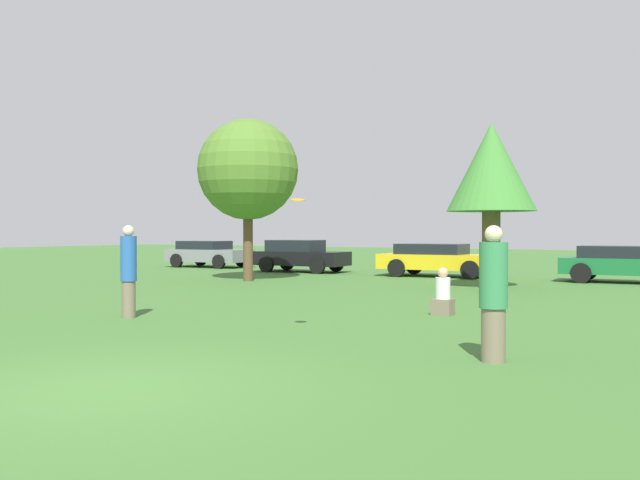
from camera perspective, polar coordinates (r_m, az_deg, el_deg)
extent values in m
plane|color=#3D6B2D|center=(8.14, -17.34, -11.69)|extent=(120.00, 120.00, 0.00)
cylinder|color=#726651|center=(14.51, -15.42, -4.73)|extent=(0.27, 0.27, 0.74)
cylinder|color=#2659A5|center=(14.46, -15.44, -1.47)|extent=(0.32, 0.32, 0.91)
sphere|color=beige|center=(14.45, -15.44, 0.73)|extent=(0.23, 0.23, 0.23)
cylinder|color=#726651|center=(9.62, 14.03, -7.57)|extent=(0.32, 0.32, 0.72)
cylinder|color=#337F4C|center=(9.54, 14.05, -2.81)|extent=(0.38, 0.38, 0.88)
sphere|color=beige|center=(9.52, 14.06, 0.47)|extent=(0.24, 0.24, 0.24)
cylinder|color=orange|center=(11.42, -1.83, 3.31)|extent=(0.24, 0.24, 0.08)
cube|color=#726651|center=(14.72, 10.04, -5.43)|extent=(0.41, 0.34, 0.33)
cylinder|color=silver|center=(14.68, 10.04, -3.91)|extent=(0.31, 0.31, 0.45)
sphere|color=tan|center=(14.66, 10.05, -2.65)|extent=(0.22, 0.22, 0.22)
cylinder|color=brown|center=(24.37, -5.93, 0.07)|extent=(0.34, 0.34, 2.92)
sphere|color=#4C7528|center=(24.46, -5.93, 5.77)|extent=(3.52, 3.52, 3.52)
cylinder|color=brown|center=(21.64, 13.86, -0.79)|extent=(0.55, 0.55, 2.35)
cone|color=#3D7F33|center=(21.71, 13.88, 5.84)|extent=(2.68, 2.68, 2.68)
cube|color=slate|center=(33.83, -9.07, -1.25)|extent=(4.11, 2.05, 0.59)
cube|color=black|center=(34.00, -9.47, -0.41)|extent=(2.30, 1.73, 0.40)
cylinder|color=black|center=(33.85, -6.44, -1.66)|extent=(0.67, 0.23, 0.66)
cylinder|color=black|center=(32.36, -8.30, -1.77)|extent=(0.67, 0.23, 0.66)
cylinder|color=black|center=(35.33, -9.77, -1.56)|extent=(0.67, 0.23, 0.66)
cylinder|color=black|center=(33.90, -11.69, -1.66)|extent=(0.67, 0.23, 0.66)
cube|color=black|center=(29.54, -1.53, -1.51)|extent=(4.04, 1.90, 0.59)
cube|color=black|center=(29.67, -2.03, -0.47)|extent=(2.25, 1.60, 0.48)
cylinder|color=black|center=(29.71, 1.33, -1.97)|extent=(0.68, 0.21, 0.68)
cylinder|color=black|center=(28.22, -0.22, -2.11)|extent=(0.68, 0.21, 0.68)
cylinder|color=black|center=(30.90, -2.73, -1.87)|extent=(0.68, 0.21, 0.68)
cylinder|color=black|center=(29.46, -4.42, -1.99)|extent=(0.68, 0.21, 0.68)
cube|color=gold|center=(26.89, 9.85, -1.76)|extent=(4.66, 2.12, 0.57)
cube|color=black|center=(26.98, 9.16, -0.72)|extent=(2.60, 1.79, 0.39)
cylinder|color=black|center=(27.39, 13.28, -2.21)|extent=(0.69, 0.20, 0.68)
cylinder|color=black|center=(25.59, 12.20, -2.42)|extent=(0.69, 0.20, 0.68)
cylinder|color=black|center=(28.25, 7.72, -2.11)|extent=(0.69, 0.20, 0.68)
cylinder|color=black|center=(26.51, 6.30, -2.30)|extent=(0.69, 0.20, 0.68)
cube|color=#196633|center=(25.52, 23.58, -1.98)|extent=(4.02, 1.88, 0.55)
cube|color=black|center=(25.53, 22.93, -0.90)|extent=(2.24, 1.59, 0.41)
cylinder|color=black|center=(26.48, 21.09, -2.35)|extent=(0.68, 0.23, 0.68)
cylinder|color=black|center=(24.83, 20.62, -2.55)|extent=(0.68, 0.23, 0.68)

